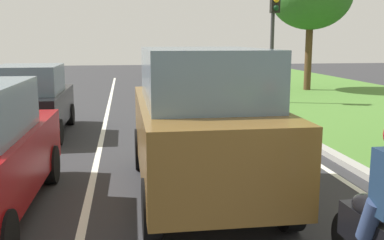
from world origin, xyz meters
name	(u,v)px	position (x,y,z in m)	size (l,w,h in m)	color
ground_plane	(130,126)	(0.00, 14.00, 0.00)	(60.00, 60.00, 0.00)	#2D2D30
lane_line_center	(104,127)	(-0.70, 14.00, 0.00)	(0.12, 32.00, 0.01)	silver
lane_line_right_edge	(254,123)	(3.60, 14.00, 0.00)	(0.12, 32.00, 0.01)	silver
curb_right	(271,120)	(4.10, 14.00, 0.06)	(0.24, 48.00, 0.12)	#9E9B93
car_suv_ahead	(201,121)	(1.05, 8.22, 1.17)	(1.98, 4.51, 2.28)	brown
car_hatchback_far	(32,101)	(-2.43, 13.20, 0.88)	(1.73, 3.70, 1.78)	black
traffic_light_near_right	(274,22)	(5.30, 17.60, 3.03)	(0.32, 0.50, 4.45)	#2D2D2D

